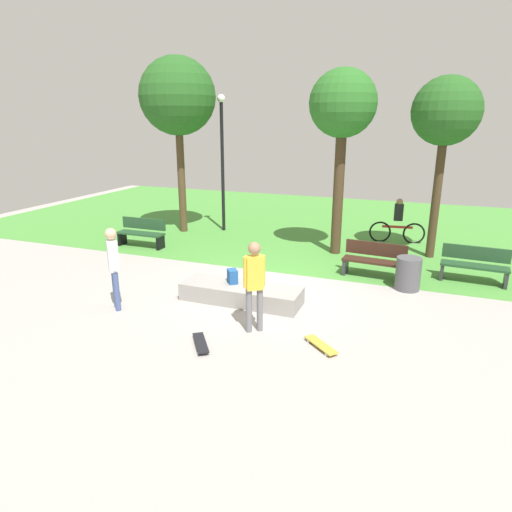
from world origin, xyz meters
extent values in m
plane|color=#9E9993|center=(0.00, 0.00, 0.00)|extent=(28.00, 28.00, 0.00)
cube|color=#478C38|center=(0.00, 7.73, 0.00)|extent=(26.60, 12.54, 0.01)
cube|color=gray|center=(-0.33, -0.74, 0.20)|extent=(2.76, 0.87, 0.39)
cube|color=#1E4C8C|center=(-0.58, -0.66, 0.55)|extent=(0.33, 0.34, 0.32)
cylinder|color=slate|center=(0.40, -2.08, 0.44)|extent=(0.12, 0.12, 0.88)
cylinder|color=slate|center=(0.58, -1.96, 0.44)|extent=(0.12, 0.12, 0.88)
cube|color=gold|center=(0.49, -2.02, 1.22)|extent=(0.38, 0.35, 0.66)
cylinder|color=gold|center=(0.35, -2.12, 1.24)|extent=(0.09, 0.09, 0.61)
cylinder|color=gold|center=(0.63, -1.92, 1.24)|extent=(0.09, 0.09, 0.61)
sphere|color=#9E7556|center=(0.49, -2.02, 1.70)|extent=(0.24, 0.24, 0.24)
cylinder|color=#3F5184|center=(-2.65, -2.16, 0.44)|extent=(0.12, 0.12, 0.89)
cylinder|color=#3F5184|center=(-2.80, -2.00, 0.44)|extent=(0.12, 0.12, 0.89)
cube|color=white|center=(-2.72, -2.08, 1.22)|extent=(0.37, 0.37, 0.66)
cylinder|color=white|center=(-2.60, -2.20, 1.25)|extent=(0.09, 0.09, 0.61)
cylinder|color=white|center=(-2.84, -1.96, 1.25)|extent=(0.09, 0.09, 0.61)
sphere|color=tan|center=(-2.72, -2.08, 1.70)|extent=(0.24, 0.24, 0.24)
cube|color=black|center=(-0.21, -2.95, 0.07)|extent=(0.63, 0.77, 0.02)
cylinder|color=silver|center=(-0.44, -2.77, 0.03)|extent=(0.06, 0.06, 0.06)
cylinder|color=silver|center=(-0.31, -2.68, 0.03)|extent=(0.06, 0.06, 0.06)
cylinder|color=silver|center=(-0.11, -3.23, 0.03)|extent=(0.06, 0.06, 0.06)
cylinder|color=silver|center=(0.02, -3.13, 0.03)|extent=(0.06, 0.06, 0.06)
cube|color=gold|center=(1.87, -2.24, 0.07)|extent=(0.73, 0.68, 0.02)
cylinder|color=silver|center=(1.61, -2.11, 0.03)|extent=(0.06, 0.06, 0.06)
cylinder|color=silver|center=(1.72, -1.99, 0.03)|extent=(0.06, 0.06, 0.06)
cylinder|color=silver|center=(2.03, -2.48, 0.03)|extent=(0.06, 0.06, 0.06)
cylinder|color=silver|center=(2.13, -2.36, 0.03)|extent=(0.06, 0.06, 0.06)
cube|color=#331E14|center=(2.28, 1.98, 0.45)|extent=(1.63, 0.58, 0.06)
cube|color=#331E14|center=(2.30, 2.20, 0.73)|extent=(1.60, 0.20, 0.36)
cube|color=#2D2D33|center=(3.01, 1.91, 0.23)|extent=(0.11, 0.40, 0.45)
cube|color=#2D2D33|center=(1.54, 2.04, 0.23)|extent=(0.11, 0.40, 0.45)
cube|color=#1E4223|center=(-5.14, 2.31, 0.45)|extent=(1.60, 0.44, 0.06)
cube|color=#1E4223|center=(-5.14, 2.53, 0.73)|extent=(1.60, 0.06, 0.36)
cube|color=black|center=(-4.41, 2.31, 0.23)|extent=(0.08, 0.40, 0.45)
cube|color=black|center=(-5.88, 2.31, 0.23)|extent=(0.08, 0.40, 0.45)
cube|color=#1E4223|center=(4.70, 2.49, 0.45)|extent=(1.63, 0.56, 0.06)
cube|color=#1E4223|center=(4.72, 2.71, 0.73)|extent=(1.60, 0.18, 0.36)
cube|color=#2D2D33|center=(5.44, 2.43, 0.23)|extent=(0.11, 0.40, 0.45)
cube|color=#2D2D33|center=(3.97, 2.54, 0.23)|extent=(0.11, 0.40, 0.45)
cylinder|color=#42301E|center=(3.65, 4.51, 1.82)|extent=(0.25, 0.25, 3.65)
sphere|color=#23561E|center=(3.65, 4.51, 4.21)|extent=(1.89, 1.89, 1.89)
cylinder|color=#42301E|center=(0.90, 3.90, 1.92)|extent=(0.31, 0.31, 3.85)
sphere|color=#286623|center=(0.90, 3.90, 4.43)|extent=(1.93, 1.93, 1.93)
cylinder|color=#4C3823|center=(-4.92, 4.70, 1.98)|extent=(0.27, 0.27, 3.96)
sphere|color=#23561E|center=(-4.92, 4.70, 4.75)|extent=(2.63, 2.63, 2.63)
cylinder|color=black|center=(-3.59, 5.36, 2.28)|extent=(0.12, 0.12, 4.55)
sphere|color=silver|center=(-3.59, 5.36, 4.67)|extent=(0.28, 0.28, 0.28)
cylinder|color=#4C4C51|center=(3.17, 1.43, 0.40)|extent=(0.60, 0.60, 0.81)
torus|color=black|center=(2.03, 5.81, 0.33)|extent=(0.72, 0.17, 0.72)
torus|color=black|center=(3.12, 5.97, 0.33)|extent=(0.72, 0.17, 0.72)
cube|color=#B22626|center=(2.58, 5.89, 0.53)|extent=(0.99, 0.19, 0.08)
cube|color=black|center=(2.58, 5.89, 1.03)|extent=(0.30, 0.22, 0.56)
sphere|color=#9E7556|center=(2.58, 5.89, 1.38)|extent=(0.22, 0.22, 0.22)
camera|label=1|loc=(3.40, -9.52, 4.02)|focal=31.54mm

